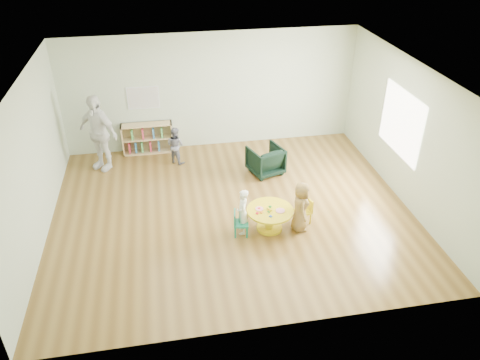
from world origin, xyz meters
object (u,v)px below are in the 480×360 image
Objects in this scene: kid_chair_right at (305,210)px; toddler at (175,145)px; child_right at (301,207)px; activity_table at (270,216)px; bookshelf at (147,138)px; child_left at (243,212)px; armchair at (266,160)px; kid_chair_left at (239,223)px; adult_caretaker at (98,133)px.

kid_chair_right is 3.62m from toddler.
child_right reaches higher than toddler.
bookshelf is (-2.21, 3.56, 0.07)m from activity_table.
kid_chair_right is 0.34m from child_right.
child_right reaches higher than child_left.
activity_table is 0.54m from child_left.
child_left reaches higher than bookshelf.
activity_table is at bearing -58.15° from bookshelf.
armchair is at bearing -163.11° from toddler.
armchair is (-0.32, 1.96, 0.05)m from kid_chair_right.
armchair reaches higher than kid_chair_right.
toddler is at bearing -45.12° from bookshelf.
bookshelf is 1.33× the size of child_left.
bookshelf is 3.95m from child_left.
child_left reaches higher than kid_chair_left.
activity_table is 1.73× the size of kid_chair_left.
kid_chair_right is at bearing -31.80° from child_right.
child_right reaches higher than activity_table.
kid_chair_left is at bearing -44.91° from child_left.
adult_caretaker is at bearing 58.38° from child_right.
armchair is 3.78m from adult_caretaker.
kid_chair_right is 0.29× the size of adult_caretaker.
toddler is at bearing -153.21° from child_left.
adult_caretaker reaches higher than bookshelf.
adult_caretaker is (-1.03, -0.60, 0.51)m from bookshelf.
activity_table is at bearing 87.38° from child_right.
armchair is (0.98, 2.13, 0.05)m from kid_chair_left.
kid_chair_left is 3.98m from bookshelf.
child_left is at bearing 150.17° from toddler.
armchair is at bearing -30.05° from bookshelf.
toddler is (-0.97, 2.98, 0.18)m from kid_chair_left.
adult_caretaker is (-3.94, 2.86, 0.61)m from kid_chair_right.
kid_chair_right is at bearing 80.76° from armchair.
kid_chair_left is 0.55× the size of child_left.
kid_chair_left is at bearing 46.81° from armchair.
toddler reaches higher than kid_chair_left.
kid_chair_left is at bearing 148.48° from toddler.
child_right is at bearing 92.56° from child_left.
child_left is 1.07m from child_right.
bookshelf is at bearing -147.52° from child_left.
kid_chair_right reaches higher than kid_chair_left.
armchair reaches higher than kid_chair_left.
kid_chair_left is at bearing 96.06° from child_right.
child_left is at bearing -178.72° from activity_table.
child_right is (-0.16, -0.19, 0.23)m from kid_chair_right.
toddler is (0.65, -0.65, 0.08)m from bookshelf.
kid_chair_right is at bearing 7.71° from activity_table.
adult_caretaker reaches higher than toddler.
kid_chair_left reaches higher than activity_table.
toddler reaches higher than bookshelf.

